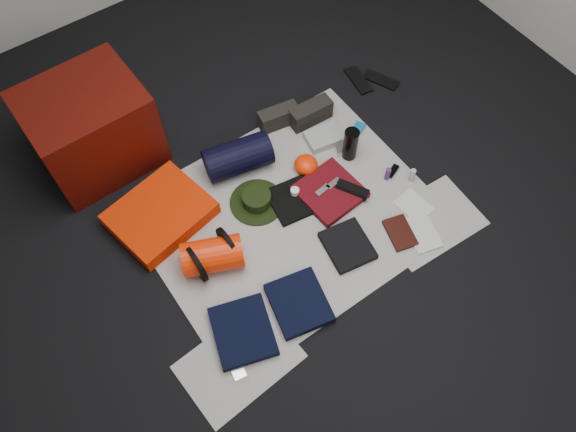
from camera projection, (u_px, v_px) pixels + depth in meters
floor at (289, 217)px, 3.29m from camera, size 4.50×4.50×0.02m
newspaper_mat at (289, 216)px, 3.28m from camera, size 1.60×1.30×0.01m
newspaper_sheet_front_left at (239, 361)px, 2.85m from camera, size 0.61×0.44×0.00m
newspaper_sheet_front_right at (430, 221)px, 3.26m from camera, size 0.60×0.43×0.00m
red_cabinet at (92, 128)px, 3.26m from camera, size 0.67×0.56×0.54m
sleeping_pad at (160, 214)px, 3.23m from camera, size 0.61×0.53×0.10m
stuff_sack at (213, 255)px, 3.04m from camera, size 0.38×0.31×0.19m
sack_strap_left at (196, 264)px, 3.00m from camera, size 0.02×0.22×0.22m
sack_strap_right at (228, 245)px, 3.06m from camera, size 0.03×0.22×0.22m
navy_duffel at (238, 157)px, 3.36m from camera, size 0.43×0.29×0.21m
boonie_brim at (257, 202)px, 3.32m from camera, size 0.43×0.43×0.01m
boonie_crown at (257, 198)px, 3.28m from camera, size 0.17×0.17×0.07m
hiking_boot_left at (279, 117)px, 3.56m from camera, size 0.27×0.14×0.13m
hiking_boot_right at (311, 113)px, 3.57m from camera, size 0.28×0.12×0.14m
flip_flop_left at (358, 80)px, 3.80m from camera, size 0.13×0.26×0.01m
flip_flop_right at (381, 80)px, 3.81m from camera, size 0.18×0.26×0.01m
trousers_navy_a at (243, 332)px, 2.90m from camera, size 0.38×0.41×0.05m
trousers_navy_b at (299, 303)px, 2.98m from camera, size 0.35×0.38×0.05m
trousers_charcoal at (348, 246)px, 3.16m from camera, size 0.28×0.31×0.04m
black_tshirt at (295, 199)px, 3.32m from camera, size 0.32×0.31×0.03m
red_shirt at (330, 192)px, 3.33m from camera, size 0.37×0.37×0.05m
orange_stuff_sack at (306, 165)px, 3.40m from camera, size 0.15×0.15×0.09m
first_aid_pouch at (323, 138)px, 3.53m from camera, size 0.24×0.19×0.05m
water_bottle at (350, 144)px, 3.39m from camera, size 0.11×0.11×0.23m
speaker at (352, 190)px, 3.32m from camera, size 0.16×0.21×0.08m
compact_camera at (344, 150)px, 3.49m from camera, size 0.12×0.10×0.04m
cyan_case at (358, 129)px, 3.58m from camera, size 0.11×0.10×0.03m
toiletry_purple at (388, 174)px, 3.37m from camera, size 0.04×0.04×0.09m
toiletry_clear at (412, 175)px, 3.36m from camera, size 0.04×0.04×0.10m
paperback_book at (400, 233)px, 3.20m from camera, size 0.18×0.23×0.03m
map_booklet at (422, 233)px, 3.21m from camera, size 0.22×0.27×0.01m
map_printout at (414, 206)px, 3.31m from camera, size 0.17×0.21×0.01m
sunglasses at (393, 171)px, 3.42m from camera, size 0.10×0.07×0.02m
key_cluster at (239, 373)px, 2.82m from camera, size 0.07×0.07×0.01m
tape_roll at (295, 191)px, 3.31m from camera, size 0.05×0.05×0.03m
energy_bar_a at (323, 190)px, 3.30m from camera, size 0.10×0.05×0.01m
energy_bar_b at (333, 184)px, 3.33m from camera, size 0.10×0.05×0.01m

